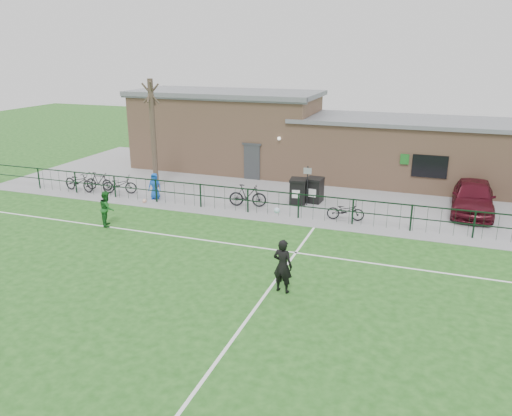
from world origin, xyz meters
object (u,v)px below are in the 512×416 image
(wheelie_bin_right, at_px, (314,191))
(bicycle_a, at_px, (79,182))
(outfield_player, at_px, (107,208))
(bicycle_d, at_px, (248,196))
(bicycle_e, at_px, (346,211))
(ball_ground, at_px, (145,201))
(bicycle_b, at_px, (99,181))
(bicycle_c, at_px, (120,185))
(sign_post, at_px, (307,186))
(car_maroon, at_px, (473,197))
(spectator_child, at_px, (155,186))
(bare_tree, at_px, (153,135))
(wheelie_bin_left, at_px, (298,192))

(wheelie_bin_right, xyz_separation_m, bicycle_a, (-12.64, -2.41, -0.05))
(wheelie_bin_right, height_order, outfield_player, outfield_player)
(wheelie_bin_right, distance_m, bicycle_d, 3.48)
(bicycle_e, xyz_separation_m, ball_ground, (-10.14, -0.77, -0.36))
(bicycle_e, height_order, ball_ground, bicycle_e)
(bicycle_b, distance_m, bicycle_c, 1.46)
(sign_post, relative_size, bicycle_e, 1.18)
(sign_post, xyz_separation_m, car_maroon, (7.73, 1.50, -0.21))
(sign_post, height_order, spectator_child, sign_post)
(car_maroon, xyz_separation_m, bicycle_a, (-20.16, -3.26, -0.26))
(bicycle_b, relative_size, outfield_player, 1.05)
(bicycle_e, relative_size, ball_ground, 8.09)
(bicycle_a, height_order, spectator_child, spectator_child)
(bare_tree, height_order, spectator_child, bare_tree)
(car_maroon, distance_m, ball_ground, 16.14)
(bicycle_b, bearing_deg, bare_tree, -60.96)
(spectator_child, bearing_deg, bicycle_d, -8.00)
(bare_tree, xyz_separation_m, bicycle_e, (11.11, -2.05, -2.54))
(bare_tree, xyz_separation_m, sign_post, (8.87, -0.42, -1.98))
(wheelie_bin_right, height_order, bicycle_c, wheelie_bin_right)
(bicycle_d, bearing_deg, bicycle_b, 79.01)
(bicycle_c, distance_m, bicycle_e, 12.29)
(bicycle_e, bearing_deg, wheelie_bin_right, 34.17)
(bicycle_e, bearing_deg, sign_post, 46.66)
(bicycle_b, bearing_deg, spectator_child, -99.19)
(car_maroon, height_order, bicycle_a, car_maroon)
(wheelie_bin_left, bearing_deg, bicycle_e, -41.43)
(sign_post, xyz_separation_m, outfield_player, (-7.60, -5.88, -0.23))
(bicycle_e, bearing_deg, outfield_player, 106.26)
(wheelie_bin_right, xyz_separation_m, bicycle_d, (-2.92, -1.90, -0.02))
(bicycle_a, bearing_deg, wheelie_bin_right, -71.45)
(wheelie_bin_left, height_order, bicycle_d, wheelie_bin_left)
(wheelie_bin_left, relative_size, bicycle_a, 0.58)
(wheelie_bin_left, height_order, outfield_player, outfield_player)
(bicycle_c, bearing_deg, wheelie_bin_right, -95.52)
(sign_post, relative_size, car_maroon, 0.43)
(spectator_child, height_order, ball_ground, spectator_child)
(bare_tree, relative_size, wheelie_bin_right, 5.12)
(wheelie_bin_right, height_order, bicycle_a, wheelie_bin_right)
(bicycle_c, bearing_deg, bicycle_d, -105.60)
(bare_tree, xyz_separation_m, bicycle_b, (-2.63, -1.64, -2.48))
(outfield_player, bearing_deg, bicycle_d, -76.99)
(bare_tree, xyz_separation_m, ball_ground, (0.97, -2.82, -2.90))
(wheelie_bin_right, relative_size, car_maroon, 0.25)
(bicycle_a, xyz_separation_m, spectator_child, (4.70, 0.11, 0.15))
(outfield_player, xyz_separation_m, ball_ground, (-0.31, 3.48, -0.68))
(spectator_child, bearing_deg, car_maroon, -1.06)
(bicycle_d, height_order, spectator_child, spectator_child)
(bicycle_b, xyz_separation_m, bicycle_e, (13.74, -0.41, -0.05))
(wheelie_bin_left, distance_m, bicycle_b, 11.09)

